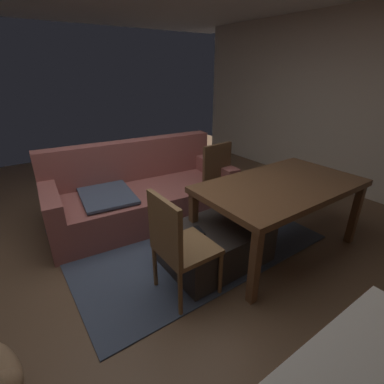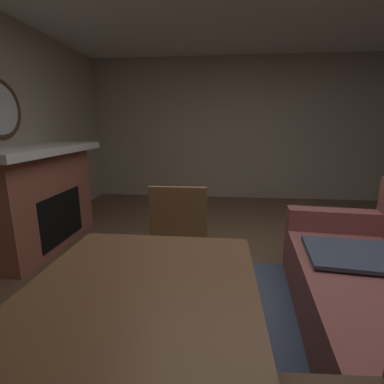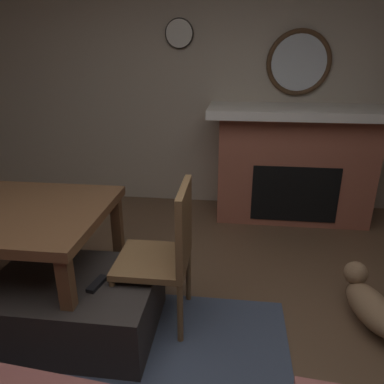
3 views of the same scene
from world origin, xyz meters
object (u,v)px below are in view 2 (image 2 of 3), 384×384
at_px(fireplace, 36,197).
at_px(dining_chair_west, 176,243).
at_px(ottoman_coffee_table, 193,336).
at_px(small_dog, 185,228).
at_px(tv_remote, 202,290).
at_px(dining_table, 117,357).

height_order(fireplace, dining_chair_west, fireplace).
height_order(fireplace, ottoman_coffee_table, fireplace).
relative_size(dining_chair_west, small_dog, 1.68).
bearing_deg(tv_remote, fireplace, -113.12).
height_order(fireplace, dining_table, fireplace).
relative_size(ottoman_coffee_table, tv_remote, 6.12).
distance_m(tv_remote, small_dog, 1.69).
distance_m(tv_remote, dining_table, 0.91).
xyz_separation_m(fireplace, tv_remote, (1.36, 1.98, -0.20)).
bearing_deg(tv_remote, ottoman_coffee_table, -1.08).
xyz_separation_m(fireplace, dining_table, (2.20, 1.77, 0.08)).
bearing_deg(ottoman_coffee_table, tv_remote, 167.55).
distance_m(dining_chair_west, small_dog, 1.32).
bearing_deg(dining_chair_west, tv_remote, 29.80).
height_order(dining_table, dining_chair_west, dining_chair_west).
bearing_deg(fireplace, ottoman_coffee_table, 51.81).
bearing_deg(dining_table, ottoman_coffee_table, 165.32).
height_order(dining_table, small_dog, dining_table).
height_order(ottoman_coffee_table, dining_chair_west, dining_chair_west).
height_order(ottoman_coffee_table, tv_remote, tv_remote).
xyz_separation_m(ottoman_coffee_table, dining_chair_west, (-0.54, -0.18, 0.34)).
xyz_separation_m(fireplace, ottoman_coffee_table, (1.53, 1.94, -0.40)).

